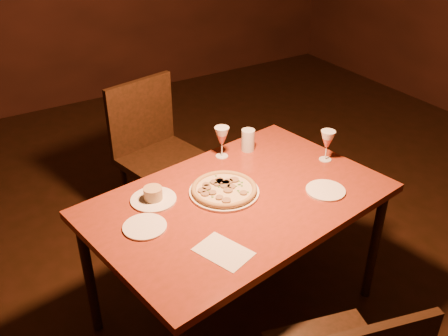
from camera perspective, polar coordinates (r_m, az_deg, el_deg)
floor at (r=2.69m, az=8.26°, el=-18.24°), size 7.00×7.00×0.00m
dining_table at (r=2.34m, az=1.68°, el=-4.68°), size 1.47×1.07×0.73m
chair_far at (r=3.09m, az=-7.68°, el=1.97°), size 0.55×0.55×0.96m
pizza_plate at (r=2.32m, az=0.02°, el=-2.46°), size 0.33×0.33×0.04m
ramekin_saucer at (r=2.29m, az=-8.09°, el=-3.23°), size 0.21×0.21×0.07m
wine_glass_far at (r=2.59m, az=-0.25°, el=2.97°), size 0.08×0.08×0.17m
wine_glass_right at (r=2.61m, az=11.66°, el=2.52°), size 0.08×0.08×0.17m
water_tumbler at (r=2.67m, az=2.76°, el=3.21°), size 0.07×0.07×0.12m
side_plate_left at (r=2.14m, az=-9.04°, el=-6.65°), size 0.19×0.19×0.01m
side_plate_near at (r=2.39m, az=11.53°, el=-2.53°), size 0.19×0.19×0.01m
menu_card at (r=1.99m, az=-0.07°, el=-9.52°), size 0.21×0.25×0.00m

